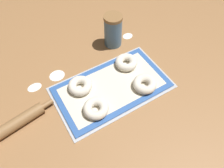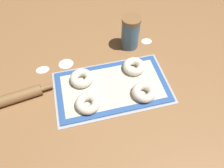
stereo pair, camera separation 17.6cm
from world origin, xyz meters
name	(u,v)px [view 1 (the left image)]	position (x,y,z in m)	size (l,w,h in m)	color
ground_plane	(111,90)	(0.00, 0.00, 0.00)	(2.80, 2.80, 0.00)	olive
baking_tray	(112,87)	(0.01, 0.01, 0.00)	(0.53, 0.31, 0.01)	#B2B5BA
baking_mat	(112,87)	(0.01, 0.01, 0.01)	(0.50, 0.28, 0.00)	#2D569E
bagel_front_left	(96,108)	(-0.11, -0.07, 0.03)	(0.11, 0.11, 0.04)	silver
bagel_front_right	(145,84)	(0.14, -0.07, 0.03)	(0.11, 0.11, 0.04)	silver
bagel_back_left	(80,86)	(-0.12, 0.07, 0.03)	(0.11, 0.11, 0.04)	silver
bagel_back_right	(126,62)	(0.14, 0.08, 0.03)	(0.11, 0.11, 0.04)	silver
flour_canister	(113,31)	(0.17, 0.26, 0.09)	(0.09, 0.09, 0.18)	slate
flour_patch_near	(57,75)	(-0.18, 0.21, 0.00)	(0.07, 0.07, 0.00)	white
flour_patch_far	(128,36)	(0.27, 0.27, 0.00)	(0.06, 0.05, 0.00)	white
flour_patch_side	(34,87)	(-0.30, 0.20, 0.00)	(0.07, 0.05, 0.00)	white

